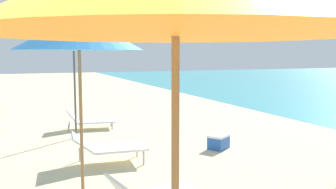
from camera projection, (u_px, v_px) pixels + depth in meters
umbrella_second at (79, 33)px, 5.18m from camera, size 1.87×1.87×2.69m
lounger_second_shoreside at (108, 146)px, 6.82m from camera, size 1.44×0.82×0.60m
umbrella_farthest at (73, 31)px, 8.66m from camera, size 2.01×2.01×2.93m
lounger_farthest_shoreside at (89, 120)px, 10.00m from camera, size 1.41×0.78×0.60m
cooler_box at (219, 142)px, 7.90m from camera, size 0.56×0.53×0.31m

